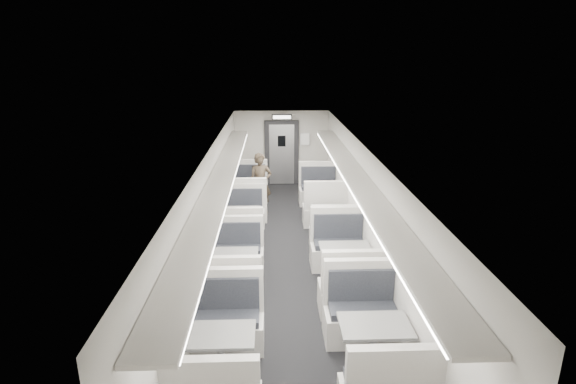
{
  "coord_description": "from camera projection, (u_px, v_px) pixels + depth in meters",
  "views": [
    {
      "loc": [
        -0.31,
        -8.31,
        4.15
      ],
      "look_at": [
        0.03,
        1.01,
        1.25
      ],
      "focal_mm": 28.0,
      "sensor_mm": 36.0,
      "label": 1
    }
  ],
  "objects": [
    {
      "name": "booth_right_c",
      "position": [
        345.0,
        267.0,
        8.21
      ],
      "size": [
        1.11,
        2.26,
        1.21
      ],
      "color": "#BBB7B0",
      "rests_on": "room"
    },
    {
      "name": "window_b",
      "position": [
        219.0,
        186.0,
        9.87
      ],
      "size": [
        0.02,
        1.18,
        0.84
      ],
      "primitive_type": "cube",
      "color": "black",
      "rests_on": "room"
    },
    {
      "name": "vestibule_door",
      "position": [
        282.0,
        153.0,
        14.53
      ],
      "size": [
        1.1,
        0.13,
        2.1
      ],
      "color": "black",
      "rests_on": "room"
    },
    {
      "name": "booth_left_c",
      "position": [
        236.0,
        270.0,
        8.18
      ],
      "size": [
        0.99,
        2.01,
        1.08
      ],
      "color": "#BBB7B0",
      "rests_on": "room"
    },
    {
      "name": "booth_left_b",
      "position": [
        243.0,
        223.0,
        10.47
      ],
      "size": [
        0.97,
        1.96,
        1.05
      ],
      "color": "#BBB7B0",
      "rests_on": "room"
    },
    {
      "name": "passenger",
      "position": [
        260.0,
        184.0,
        11.94
      ],
      "size": [
        0.63,
        0.44,
        1.64
      ],
      "primitive_type": "imported",
      "rotation": [
        0.0,
        0.0,
        0.08
      ],
      "color": "black",
      "rests_on": "room"
    },
    {
      "name": "booth_right_d",
      "position": [
        374.0,
        349.0,
        5.92
      ],
      "size": [
        1.11,
        2.26,
        1.21
      ],
      "color": "#BBB7B0",
      "rests_on": "room"
    },
    {
      "name": "booth_left_a",
      "position": [
        248.0,
        196.0,
        12.33
      ],
      "size": [
        1.08,
        2.2,
        1.18
      ],
      "color": "#BBB7B0",
      "rests_on": "room"
    },
    {
      "name": "exit_sign",
      "position": [
        282.0,
        117.0,
        13.7
      ],
      "size": [
        0.62,
        0.12,
        0.16
      ],
      "color": "black",
      "rests_on": "room"
    },
    {
      "name": "wall_notice",
      "position": [
        305.0,
        139.0,
        14.41
      ],
      "size": [
        0.32,
        0.02,
        0.4
      ],
      "primitive_type": "cube",
      "color": "white",
      "rests_on": "room"
    },
    {
      "name": "luggage_rack_right",
      "position": [
        356.0,
        178.0,
        8.36
      ],
      "size": [
        0.46,
        10.4,
        0.09
      ],
      "color": "#BBB7B0",
      "rests_on": "room"
    },
    {
      "name": "booth_right_b",
      "position": [
        328.0,
        221.0,
        10.57
      ],
      "size": [
        0.99,
        2.0,
        1.07
      ],
      "color": "#BBB7B0",
      "rests_on": "room"
    },
    {
      "name": "window_c",
      "position": [
        205.0,
        222.0,
        7.77
      ],
      "size": [
        0.02,
        1.18,
        0.84
      ],
      "primitive_type": "cube",
      "color": "black",
      "rests_on": "room"
    },
    {
      "name": "booth_left_d",
      "position": [
        221.0,
        358.0,
        5.77
      ],
      "size": [
        1.08,
        2.18,
        1.17
      ],
      "color": "#BBB7B0",
      "rests_on": "room"
    },
    {
      "name": "booth_right_a",
      "position": [
        322.0,
        199.0,
        12.02
      ],
      "size": [
        1.1,
        2.23,
        1.19
      ],
      "color": "#BBB7B0",
      "rests_on": "room"
    },
    {
      "name": "room",
      "position": [
        289.0,
        210.0,
        8.82
      ],
      "size": [
        3.24,
        12.24,
        2.64
      ],
      "color": "black",
      "rests_on": "ground"
    },
    {
      "name": "luggage_rack_left",
      "position": [
        222.0,
        179.0,
        8.28
      ],
      "size": [
        0.46,
        10.4,
        0.09
      ],
      "color": "#BBB7B0",
      "rests_on": "room"
    },
    {
      "name": "window_a",
      "position": [
        228.0,
        163.0,
        11.97
      ],
      "size": [
        0.02,
        1.18,
        0.84
      ],
      "primitive_type": "cube",
      "color": "black",
      "rests_on": "room"
    },
    {
      "name": "window_d",
      "position": [
        181.0,
        284.0,
        5.67
      ],
      "size": [
        0.02,
        1.18,
        0.84
      ],
      "primitive_type": "cube",
      "color": "black",
      "rests_on": "room"
    }
  ]
}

